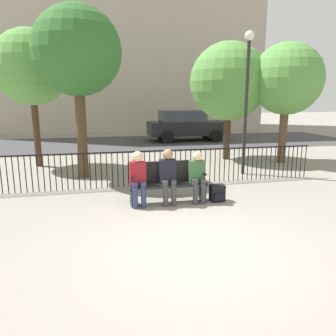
# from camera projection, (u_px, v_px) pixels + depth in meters

# --- Properties ---
(ground_plane) EXTENTS (80.00, 80.00, 0.00)m
(ground_plane) POSITION_uv_depth(u_px,v_px,m) (198.00, 246.00, 5.19)
(ground_plane) COLOR gray
(park_bench) EXTENTS (1.72, 0.45, 0.92)m
(park_bench) POSITION_uv_depth(u_px,v_px,m) (167.00, 181.00, 7.28)
(park_bench) COLOR black
(park_bench) RESTS_ON ground
(seated_person_0) EXTENTS (0.34, 0.39, 1.20)m
(seated_person_0) POSITION_uv_depth(u_px,v_px,m) (138.00, 175.00, 6.98)
(seated_person_0) COLOR navy
(seated_person_0) RESTS_ON ground
(seated_person_1) EXTENTS (0.34, 0.39, 1.22)m
(seated_person_1) POSITION_uv_depth(u_px,v_px,m) (168.00, 173.00, 7.12)
(seated_person_1) COLOR #3D3D42
(seated_person_1) RESTS_ON ground
(seated_person_2) EXTENTS (0.34, 0.39, 1.15)m
(seated_person_2) POSITION_uv_depth(u_px,v_px,m) (197.00, 174.00, 7.26)
(seated_person_2) COLOR #3D3D42
(seated_person_2) RESTS_ON ground
(backpack) EXTENTS (0.32, 0.27, 0.38)m
(backpack) POSITION_uv_depth(u_px,v_px,m) (217.00, 193.00, 7.41)
(backpack) COLOR black
(backpack) RESTS_ON ground
(fence_railing) EXTENTS (9.01, 0.03, 0.95)m
(fence_railing) POSITION_uv_depth(u_px,v_px,m) (155.00, 165.00, 8.65)
(fence_railing) COLOR black
(fence_railing) RESTS_ON ground
(tree_0) EXTENTS (2.43, 2.43, 4.76)m
(tree_0) POSITION_uv_depth(u_px,v_px,m) (77.00, 52.00, 8.90)
(tree_0) COLOR #4C3823
(tree_0) RESTS_ON ground
(tree_1) EXTENTS (2.81, 2.81, 4.26)m
(tree_1) POSITION_uv_depth(u_px,v_px,m) (229.00, 82.00, 11.85)
(tree_1) COLOR #422D1E
(tree_1) RESTS_ON ground
(tree_2) EXTENTS (2.43, 2.43, 4.46)m
(tree_2) POSITION_uv_depth(u_px,v_px,m) (31.00, 68.00, 10.50)
(tree_2) COLOR #422D1E
(tree_2) RESTS_ON ground
(tree_3) EXTENTS (2.46, 2.46, 4.15)m
(tree_3) POSITION_uv_depth(u_px,v_px,m) (287.00, 80.00, 11.25)
(tree_3) COLOR brown
(tree_3) RESTS_ON ground
(lamp_post) EXTENTS (0.28, 0.28, 4.14)m
(lamp_post) POSITION_uv_depth(u_px,v_px,m) (247.00, 84.00, 9.51)
(lamp_post) COLOR black
(lamp_post) RESTS_ON ground
(street_surface) EXTENTS (24.00, 6.00, 0.01)m
(street_surface) POSITION_uv_depth(u_px,v_px,m) (127.00, 143.00, 16.64)
(street_surface) COLOR #3D3D3F
(street_surface) RESTS_ON ground
(parked_car_0) EXTENTS (4.20, 1.94, 1.62)m
(parked_car_0) POSITION_uv_depth(u_px,v_px,m) (186.00, 125.00, 17.47)
(parked_car_0) COLOR black
(parked_car_0) RESTS_ON ground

